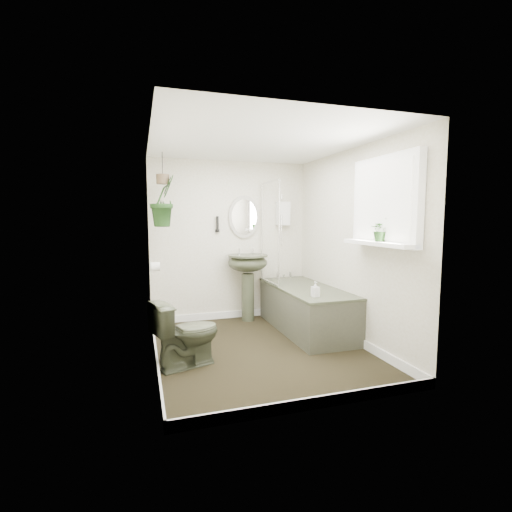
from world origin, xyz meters
name	(u,v)px	position (x,y,z in m)	size (l,w,h in m)	color
floor	(260,350)	(0.00, 0.00, -0.01)	(2.30, 2.80, 0.02)	black
ceiling	(260,141)	(0.00, 0.00, 2.31)	(2.30, 2.80, 0.02)	white
wall_back	(230,241)	(0.00, 1.41, 1.15)	(2.30, 0.02, 2.30)	silver
wall_front	(319,263)	(0.00, -1.41, 1.15)	(2.30, 0.02, 2.30)	silver
wall_left	(151,251)	(-1.16, 0.00, 1.15)	(0.02, 2.80, 2.30)	silver
wall_right	(352,246)	(1.16, 0.00, 1.15)	(0.02, 2.80, 2.30)	silver
skirting	(260,345)	(0.00, 0.00, 0.05)	(2.30, 2.80, 0.10)	white
bathtub	(306,309)	(0.80, 0.50, 0.29)	(0.72, 1.72, 0.58)	#383E2C
bath_screen	(270,233)	(0.47, 0.99, 1.28)	(0.04, 0.72, 1.40)	silver
shower_box	(283,214)	(0.80, 1.34, 1.55)	(0.20, 0.10, 0.35)	white
oval_mirror	(244,217)	(0.20, 1.37, 1.50)	(0.46, 0.03, 0.62)	#AFAB9C
wall_sconce	(217,224)	(-0.20, 1.36, 1.40)	(0.04, 0.04, 0.22)	black
toilet_roll_holder	(155,267)	(-1.10, 0.70, 0.90)	(0.11, 0.11, 0.11)	white
window_recess	(385,201)	(1.09, -0.70, 1.65)	(0.08, 1.00, 0.90)	white
window_sill	(378,243)	(1.02, -0.70, 1.23)	(0.18, 1.00, 0.04)	white
window_blinds	(381,201)	(1.04, -0.70, 1.65)	(0.01, 0.86, 0.76)	white
toilet	(186,333)	(-0.85, -0.23, 0.34)	(0.38, 0.67, 0.68)	#383E2C
pedestal_sink	(248,287)	(0.20, 1.18, 0.48)	(0.57, 0.48, 0.97)	#383E2C
sill_plant	(381,230)	(1.03, -0.72, 1.37)	(0.21, 0.19, 0.24)	black
hanging_plant	(163,201)	(-0.97, 0.95, 1.70)	(0.36, 0.29, 0.65)	black
soap_bottle	(315,289)	(0.64, -0.08, 0.67)	(0.08, 0.08, 0.17)	black
hanging_pot	(163,179)	(-0.97, 0.95, 1.97)	(0.16, 0.16, 0.12)	brown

